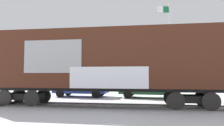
# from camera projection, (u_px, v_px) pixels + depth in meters

# --- Properties ---
(ground_plane) EXTENTS (260.00, 260.00, 0.00)m
(ground_plane) POSITION_uv_depth(u_px,v_px,m) (108.00, 106.00, 11.54)
(ground_plane) COLOR silver
(track) EXTENTS (60.02, 3.17, 0.08)m
(track) POSITION_uv_depth(u_px,v_px,m) (99.00, 105.00, 11.62)
(track) COLOR #4C4742
(track) RESTS_ON ground_plane
(freight_car) EXTENTS (14.54, 2.95, 4.50)m
(freight_car) POSITION_uv_depth(u_px,v_px,m) (103.00, 61.00, 11.74)
(freight_car) COLOR #472316
(freight_car) RESTS_ON ground_plane
(flagpole) EXTENTS (1.33, 0.37, 9.36)m
(flagpole) POSITION_uv_depth(u_px,v_px,m) (168.00, 38.00, 21.44)
(flagpole) COLOR silver
(flagpole) RESTS_ON ground_plane
(hillside) EXTENTS (123.72, 39.36, 13.63)m
(hillside) POSITION_uv_depth(u_px,v_px,m) (140.00, 68.00, 77.11)
(hillside) COLOR gray
(hillside) RESTS_ON ground_plane
(parked_car_blue) EXTENTS (4.40, 1.96, 1.71)m
(parked_car_blue) POSITION_uv_depth(u_px,v_px,m) (81.00, 86.00, 16.82)
(parked_car_blue) COLOR navy
(parked_car_blue) RESTS_ON ground_plane
(parked_car_green) EXTENTS (4.61, 2.07, 1.69)m
(parked_car_green) POSITION_uv_depth(u_px,v_px,m) (148.00, 87.00, 15.93)
(parked_car_green) COLOR #1E5933
(parked_car_green) RESTS_ON ground_plane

